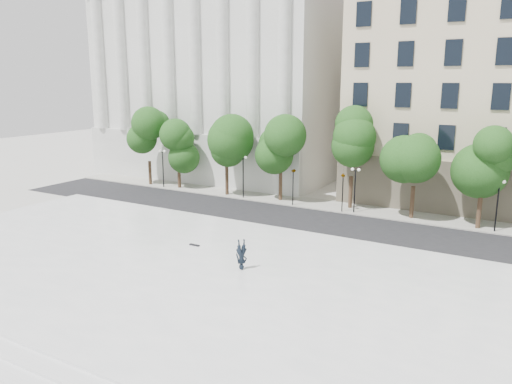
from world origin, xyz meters
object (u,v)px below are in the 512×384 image
traffic_light_east (343,173)px  person_lying (242,265)px  traffic_light_west (293,170)px  skateboard (194,245)px

traffic_light_east → person_lying: 17.94m
traffic_light_west → skateboard: (-0.31, -15.48, -3.11)m
traffic_light_west → skateboard: traffic_light_west is taller
person_lying → skateboard: bearing=113.3°
traffic_light_east → person_lying: traffic_light_east is taller
traffic_light_west → person_lying: traffic_light_west is taller
person_lying → traffic_light_west: bearing=61.6°
traffic_light_west → traffic_light_east: bearing=0.0°
traffic_light_west → skateboard: 15.79m
traffic_light_west → skateboard: size_ratio=5.07×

